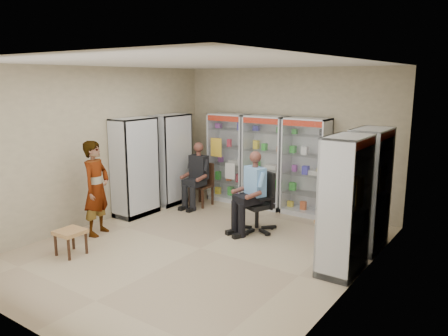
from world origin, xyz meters
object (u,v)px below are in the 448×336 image
Objects in this scene: pink_trunk at (336,224)px; woven_stool_b at (71,242)px; cabinet_back_mid at (265,162)px; seated_shopkeeper at (256,195)px; cabinet_left_far at (171,159)px; wooden_chair at (201,185)px; office_chair at (257,202)px; woven_stool_a at (330,231)px; cabinet_right_far at (369,190)px; cabinet_left_near at (135,167)px; cabinet_back_right at (306,167)px; cabinet_back_left at (229,158)px; cabinet_right_near at (345,205)px; standing_man at (96,188)px.

pink_trunk is 4.48m from woven_stool_b.
cabinet_back_mid is 1.67m from seated_shopkeeper.
seated_shopkeeper is (2.55, -0.57, -0.30)m from cabinet_left_far.
cabinet_left_far reaches higher than wooden_chair.
woven_stool_a is at bearing 31.78° from office_chair.
cabinet_right_far and cabinet_left_near have the same top height.
cabinet_left_far is at bearing -169.71° from seated_shopkeeper.
cabinet_back_mid reaches higher than seated_shopkeeper.
wooden_chair is (-1.20, -0.73, -0.53)m from cabinet_back_mid.
wooden_chair is at bearing -161.25° from cabinet_back_right.
cabinet_back_mid is 1.00× the size of cabinet_right_far.
cabinet_back_left is 1.81× the size of office_chair.
cabinet_right_far is 1.81× the size of office_chair.
cabinet_left_far reaches higher than pink_trunk.
cabinet_left_far reaches higher than office_chair.
cabinet_right_far reaches higher than office_chair.
seated_shopkeeper is (1.87, -0.77, 0.23)m from wooden_chair.
cabinet_back_left is at bearing 161.81° from pink_trunk.
pink_trunk is (-0.58, 1.26, -0.75)m from cabinet_right_near.
cabinet_left_near is (-1.88, -2.03, 0.00)m from cabinet_back_mid.
wooden_chair is at bearing -179.48° from seated_shopkeeper.
wooden_chair is 3.22m from pink_trunk.
cabinet_back_right and cabinet_right_far have the same top height.
woven_stool_a is (0.00, -0.27, -0.05)m from pink_trunk.
cabinet_back_right is at bearing 102.29° from seated_shopkeeper.
cabinet_right_near is 1.58m from pink_trunk.
cabinet_left_far is (-2.83, -0.93, 0.00)m from cabinet_back_right.
woven_stool_a is at bearing 30.08° from cabinet_right_near.
cabinet_back_mid is at bearing 154.15° from pink_trunk.
cabinet_back_right and cabinet_left_far have the same top height.
cabinet_left_far is 3.87× the size of pink_trunk.
cabinet_back_right is 2.13× the size of wooden_chair.
cabinet_left_far is 1.10m from cabinet_left_near.
cabinet_back_mid is at bearing 66.35° from cabinet_right_far.
cabinet_back_right reaches higher than woven_stool_a.
cabinet_left_far reaches higher than woven_stool_a.
cabinet_back_right is 1.81× the size of office_chair.
pink_trunk is (3.88, 1.06, -0.75)m from cabinet_left_near.
pink_trunk is at bearing 44.52° from seated_shopkeeper.
cabinet_left_near reaches higher than woven_stool_a.
woven_stool_b is (0.02, -3.39, -0.26)m from wooden_chair.
cabinet_right_far reaches higher than woven_stool_b.
wooden_chair is at bearing -108.90° from cabinet_back_left.
pink_trunk is (2.00, -0.97, -0.75)m from cabinet_back_mid.
standing_man is (-0.40, -2.51, 0.38)m from wooden_chair.
cabinet_back_left and cabinet_left_near have the same top height.
pink_trunk is at bearing -75.39° from standing_man.
seated_shopkeeper is at bearing 77.44° from cabinet_left_far.
cabinet_right_near is (3.53, -2.23, 0.00)m from cabinet_back_left.
standing_man is (-3.60, -2.27, 0.61)m from pink_trunk.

